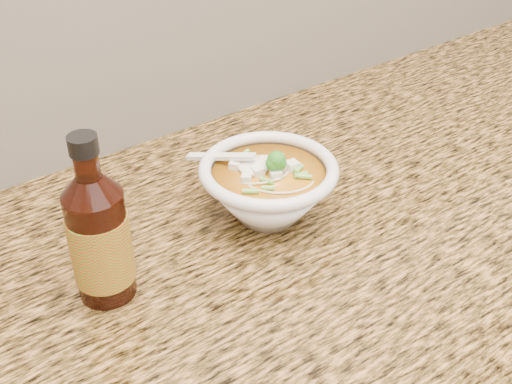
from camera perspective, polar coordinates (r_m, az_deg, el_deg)
counter_slab at (r=0.84m, az=1.52°, el=-4.74°), size 4.00×0.68×0.04m
soup_bowl at (r=0.83m, az=1.09°, el=0.22°), size 0.18×0.19×0.10m
hot_sauce_bottle at (r=0.71m, az=-13.73°, el=-4.03°), size 0.09×0.09×0.20m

